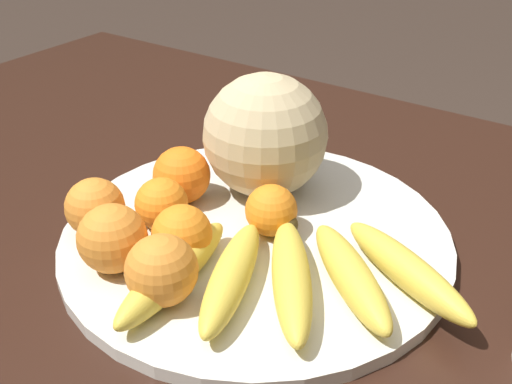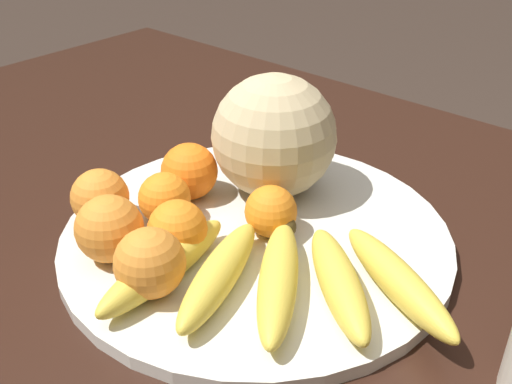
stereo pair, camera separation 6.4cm
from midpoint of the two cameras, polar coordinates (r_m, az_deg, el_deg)
The scene contains 11 objects.
kitchen_table at distance 0.75m, azimuth 0.15°, elevation -9.95°, with size 1.56×0.89×0.77m.
fruit_bowl at distance 0.67m, azimuth -2.74°, elevation -4.27°, with size 0.43×0.43×0.02m.
melon at distance 0.70m, azimuth -1.72°, elevation 5.34°, with size 0.15×0.15×0.15m.
banana_bunch at distance 0.57m, azimuth -0.10°, elevation -7.85°, with size 0.30×0.27×0.04m.
orange_front_left at distance 0.67m, azimuth -11.71°, elevation -1.21°, with size 0.06×0.06×0.06m.
orange_front_right at distance 0.71m, azimuth -9.65°, elevation 1.51°, with size 0.07×0.07×0.07m.
orange_mid_center at distance 0.56m, azimuth -12.22°, elevation -7.41°, with size 0.07×0.07×0.07m.
orange_back_left at distance 0.61m, azimuth -10.05°, elevation -4.11°, with size 0.06×0.06×0.06m.
orange_back_right at distance 0.62m, azimuth -16.44°, elevation -4.36°, with size 0.07×0.07×0.07m.
orange_top_small at distance 0.64m, azimuth -1.04°, elevation -1.97°, with size 0.06×0.06×0.06m.
orange_side_extra at distance 0.68m, azimuth -17.72°, elevation -1.48°, with size 0.06×0.06×0.06m.
Camera 1 is at (-0.29, 0.49, 1.16)m, focal length 42.00 mm.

